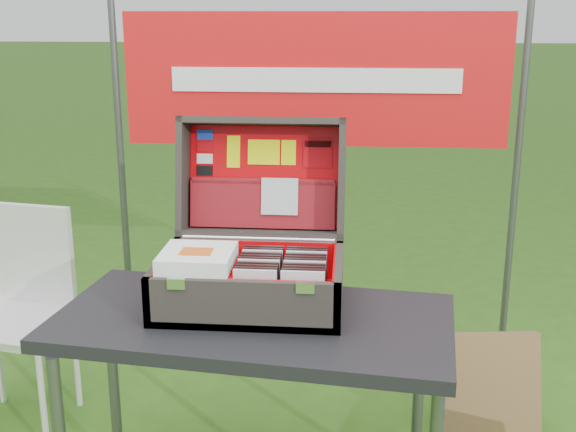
# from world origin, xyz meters

# --- Properties ---
(table) EXTENTS (1.21, 0.70, 0.72)m
(table) POSITION_xyz_m (-0.12, -0.01, 0.36)
(table) COLOR black
(table) RESTS_ON ground
(table_top) EXTENTS (1.21, 0.70, 0.04)m
(table_top) POSITION_xyz_m (-0.12, -0.01, 0.70)
(table_top) COLOR black
(table_top) RESTS_ON ground
(table_leg_bl) EXTENTS (0.04, 0.04, 0.68)m
(table_leg_bl) POSITION_xyz_m (-0.63, 0.22, 0.34)
(table_leg_bl) COLOR #59595B
(table_leg_bl) RESTS_ON ground
(table_leg_br) EXTENTS (0.04, 0.04, 0.68)m
(table_leg_br) POSITION_xyz_m (0.39, 0.22, 0.34)
(table_leg_br) COLOR #59595B
(table_leg_br) RESTS_ON ground
(suitcase) EXTENTS (0.55, 0.55, 0.52)m
(suitcase) POSITION_xyz_m (-0.14, 0.13, 0.98)
(suitcase) COLOR #443C35
(suitcase) RESTS_ON table
(suitcase_base_bottom) EXTENTS (0.55, 0.39, 0.02)m
(suitcase_base_bottom) POSITION_xyz_m (-0.14, 0.07, 0.73)
(suitcase_base_bottom) COLOR #443C35
(suitcase_base_bottom) RESTS_ON table_top
(suitcase_base_wall_front) EXTENTS (0.55, 0.02, 0.15)m
(suitcase_base_wall_front) POSITION_xyz_m (-0.14, -0.12, 0.79)
(suitcase_base_wall_front) COLOR #443C35
(suitcase_base_wall_front) RESTS_ON table_top
(suitcase_base_wall_back) EXTENTS (0.55, 0.02, 0.15)m
(suitcase_base_wall_back) POSITION_xyz_m (-0.14, 0.25, 0.79)
(suitcase_base_wall_back) COLOR #443C35
(suitcase_base_wall_back) RESTS_ON table_top
(suitcase_base_wall_left) EXTENTS (0.02, 0.39, 0.15)m
(suitcase_base_wall_left) POSITION_xyz_m (-0.40, 0.07, 0.79)
(suitcase_base_wall_left) COLOR #443C35
(suitcase_base_wall_left) RESTS_ON table_top
(suitcase_base_wall_right) EXTENTS (0.02, 0.39, 0.15)m
(suitcase_base_wall_right) POSITION_xyz_m (0.13, 0.07, 0.79)
(suitcase_base_wall_right) COLOR #443C35
(suitcase_base_wall_right) RESTS_ON table_top
(suitcase_liner_floor) EXTENTS (0.51, 0.35, 0.01)m
(suitcase_liner_floor) POSITION_xyz_m (-0.14, 0.07, 0.74)
(suitcase_liner_floor) COLOR red
(suitcase_liner_floor) RESTS_ON suitcase_base_bottom
(suitcase_latch_left) EXTENTS (0.05, 0.01, 0.03)m
(suitcase_latch_left) POSITION_xyz_m (-0.31, -0.13, 0.85)
(suitcase_latch_left) COLOR silver
(suitcase_latch_left) RESTS_ON suitcase_base_wall_front
(suitcase_latch_right) EXTENTS (0.05, 0.01, 0.03)m
(suitcase_latch_right) POSITION_xyz_m (0.04, -0.13, 0.85)
(suitcase_latch_right) COLOR silver
(suitcase_latch_right) RESTS_ON suitcase_base_wall_front
(suitcase_hinge) EXTENTS (0.49, 0.02, 0.02)m
(suitcase_hinge) POSITION_xyz_m (-0.14, 0.27, 0.86)
(suitcase_hinge) COLOR silver
(suitcase_hinge) RESTS_ON suitcase_base_wall_back
(suitcase_lid_back) EXTENTS (0.55, 0.10, 0.39)m
(suitcase_lid_back) POSITION_xyz_m (-0.14, 0.44, 1.03)
(suitcase_lid_back) COLOR #443C35
(suitcase_lid_back) RESTS_ON suitcase_base_wall_back
(suitcase_lid_rim_far) EXTENTS (0.55, 0.15, 0.05)m
(suitcase_lid_rim_far) POSITION_xyz_m (-0.14, 0.41, 1.22)
(suitcase_lid_rim_far) COLOR #443C35
(suitcase_lid_rim_far) RESTS_ON suitcase_lid_back
(suitcase_lid_rim_near) EXTENTS (0.55, 0.15, 0.05)m
(suitcase_lid_rim_near) POSITION_xyz_m (-0.14, 0.34, 0.86)
(suitcase_lid_rim_near) COLOR #443C35
(suitcase_lid_rim_near) RESTS_ON suitcase_lid_back
(suitcase_lid_rim_left) EXTENTS (0.02, 0.22, 0.41)m
(suitcase_lid_rim_left) POSITION_xyz_m (-0.40, 0.38, 1.04)
(suitcase_lid_rim_left) COLOR #443C35
(suitcase_lid_rim_left) RESTS_ON suitcase_lid_back
(suitcase_lid_rim_right) EXTENTS (0.02, 0.22, 0.41)m
(suitcase_lid_rim_right) POSITION_xyz_m (0.13, 0.38, 1.04)
(suitcase_lid_rim_right) COLOR #443C35
(suitcase_lid_rim_right) RESTS_ON suitcase_lid_back
(suitcase_lid_liner) EXTENTS (0.50, 0.07, 0.34)m
(suitcase_lid_liner) POSITION_xyz_m (-0.14, 0.42, 1.03)
(suitcase_lid_liner) COLOR red
(suitcase_lid_liner) RESTS_ON suitcase_lid_back
(suitcase_liner_wall_front) EXTENTS (0.51, 0.01, 0.13)m
(suitcase_liner_wall_front) POSITION_xyz_m (-0.14, -0.10, 0.80)
(suitcase_liner_wall_front) COLOR red
(suitcase_liner_wall_front) RESTS_ON suitcase_base_bottom
(suitcase_liner_wall_back) EXTENTS (0.51, 0.01, 0.13)m
(suitcase_liner_wall_back) POSITION_xyz_m (-0.14, 0.24, 0.80)
(suitcase_liner_wall_back) COLOR red
(suitcase_liner_wall_back) RESTS_ON suitcase_base_bottom
(suitcase_liner_wall_left) EXTENTS (0.01, 0.35, 0.13)m
(suitcase_liner_wall_left) POSITION_xyz_m (-0.39, 0.07, 0.80)
(suitcase_liner_wall_left) COLOR red
(suitcase_liner_wall_left) RESTS_ON suitcase_base_bottom
(suitcase_liner_wall_right) EXTENTS (0.01, 0.35, 0.13)m
(suitcase_liner_wall_right) POSITION_xyz_m (0.11, 0.07, 0.80)
(suitcase_liner_wall_right) COLOR red
(suitcase_liner_wall_right) RESTS_ON suitcase_base_bottom
(suitcase_lid_pocket) EXTENTS (0.49, 0.06, 0.16)m
(suitcase_lid_pocket) POSITION_xyz_m (-0.14, 0.39, 0.95)
(suitcase_lid_pocket) COLOR maroon
(suitcase_lid_pocket) RESTS_ON suitcase_lid_liner
(suitcase_pocket_edge) EXTENTS (0.48, 0.02, 0.02)m
(suitcase_pocket_edge) POSITION_xyz_m (-0.14, 0.40, 1.02)
(suitcase_pocket_edge) COLOR maroon
(suitcase_pocket_edge) RESTS_ON suitcase_lid_pocket
(suitcase_pocket_cd) EXTENTS (0.12, 0.03, 0.12)m
(suitcase_pocket_cd) POSITION_xyz_m (-0.08, 0.38, 0.98)
(suitcase_pocket_cd) COLOR silver
(suitcase_pocket_cd) RESTS_ON suitcase_lid_pocket
(lid_sticker_cc_a) EXTENTS (0.05, 0.01, 0.03)m
(lid_sticker_cc_a) POSITION_xyz_m (-0.34, 0.45, 1.17)
(lid_sticker_cc_a) COLOR #1933B2
(lid_sticker_cc_a) RESTS_ON suitcase_lid_liner
(lid_sticker_cc_b) EXTENTS (0.05, 0.01, 0.03)m
(lid_sticker_cc_b) POSITION_xyz_m (-0.34, 0.44, 1.13)
(lid_sticker_cc_b) COLOR #B3050D
(lid_sticker_cc_b) RESTS_ON suitcase_lid_liner
(lid_sticker_cc_c) EXTENTS (0.05, 0.01, 0.03)m
(lid_sticker_cc_c) POSITION_xyz_m (-0.34, 0.43, 1.09)
(lid_sticker_cc_c) COLOR white
(lid_sticker_cc_c) RESTS_ON suitcase_lid_liner
(lid_sticker_cc_d) EXTENTS (0.05, 0.01, 0.03)m
(lid_sticker_cc_d) POSITION_xyz_m (-0.34, 0.42, 1.05)
(lid_sticker_cc_d) COLOR black
(lid_sticker_cc_d) RESTS_ON suitcase_lid_liner
(lid_card_neon_tall) EXTENTS (0.04, 0.02, 0.11)m
(lid_card_neon_tall) POSITION_xyz_m (-0.24, 0.43, 1.12)
(lid_card_neon_tall) COLOR #E6EB06
(lid_card_neon_tall) RESTS_ON suitcase_lid_liner
(lid_card_neon_main) EXTENTS (0.11, 0.02, 0.08)m
(lid_card_neon_main) POSITION_xyz_m (-0.14, 0.43, 1.12)
(lid_card_neon_main) COLOR #E6EB06
(lid_card_neon_main) RESTS_ON suitcase_lid_liner
(lid_card_neon_small) EXTENTS (0.05, 0.02, 0.08)m
(lid_card_neon_small) POSITION_xyz_m (-0.05, 0.43, 1.12)
(lid_card_neon_small) COLOR #E6EB06
(lid_card_neon_small) RESTS_ON suitcase_lid_liner
(lid_sticker_band) EXTENTS (0.10, 0.02, 0.10)m
(lid_sticker_band) POSITION_xyz_m (0.04, 0.43, 1.12)
(lid_sticker_band) COLOR #B3050D
(lid_sticker_band) RESTS_ON suitcase_lid_liner
(lid_sticker_band_bar) EXTENTS (0.09, 0.01, 0.02)m
(lid_sticker_band_bar) POSITION_xyz_m (0.04, 0.44, 1.15)
(lid_sticker_band_bar) COLOR black
(lid_sticker_band_bar) RESTS_ON suitcase_lid_liner
(cd_left_0) EXTENTS (0.12, 0.01, 0.14)m
(cd_left_0) POSITION_xyz_m (-0.10, -0.08, 0.81)
(cd_left_0) COLOR silver
(cd_left_0) RESTS_ON suitcase_liner_floor
(cd_left_1) EXTENTS (0.12, 0.01, 0.14)m
(cd_left_1) POSITION_xyz_m (-0.10, -0.06, 0.81)
(cd_left_1) COLOR black
(cd_left_1) RESTS_ON suitcase_liner_floor
(cd_left_2) EXTENTS (0.12, 0.01, 0.14)m
(cd_left_2) POSITION_xyz_m (-0.10, -0.04, 0.81)
(cd_left_2) COLOR black
(cd_left_2) RESTS_ON suitcase_liner_floor
(cd_left_3) EXTENTS (0.12, 0.01, 0.14)m
(cd_left_3) POSITION_xyz_m (-0.10, -0.02, 0.81)
(cd_left_3) COLOR black
(cd_left_3) RESTS_ON suitcase_liner_floor
(cd_left_4) EXTENTS (0.12, 0.01, 0.14)m
(cd_left_4) POSITION_xyz_m (-0.10, 0.01, 0.81)
(cd_left_4) COLOR silver
(cd_left_4) RESTS_ON suitcase_liner_floor
(cd_left_5) EXTENTS (0.12, 0.01, 0.14)m
(cd_left_5) POSITION_xyz_m (-0.10, 0.03, 0.81)
(cd_left_5) COLOR black
(cd_left_5) RESTS_ON suitcase_liner_floor
(cd_left_6) EXTENTS (0.12, 0.01, 0.14)m
(cd_left_6) POSITION_xyz_m (-0.10, 0.05, 0.81)
(cd_left_6) COLOR black
(cd_left_6) RESTS_ON suitcase_liner_floor
(cd_left_7) EXTENTS (0.12, 0.01, 0.14)m
(cd_left_7) POSITION_xyz_m (-0.10, 0.07, 0.81)
(cd_left_7) COLOR black
(cd_left_7) RESTS_ON suitcase_liner_floor
(cd_left_8) EXTENTS (0.12, 0.01, 0.14)m
(cd_left_8) POSITION_xyz_m (-0.10, 0.09, 0.81)
(cd_left_8) COLOR silver
(cd_left_8) RESTS_ON suitcase_liner_floor
(cd_left_9) EXTENTS (0.12, 0.01, 0.14)m
(cd_left_9) POSITION_xyz_m (-0.10, 0.11, 0.81)
(cd_left_9) COLOR black
(cd_left_9) RESTS_ON suitcase_liner_floor
(cd_left_10) EXTENTS (0.12, 0.01, 0.14)m
(cd_left_10) POSITION_xyz_m (-0.10, 0.14, 0.81)
(cd_left_10) COLOR black
(cd_left_10) RESTS_ON suitcase_liner_floor
(cd_right_0) EXTENTS (0.12, 0.01, 0.14)m
(cd_right_0) POSITION_xyz_m (0.03, -0.08, 0.81)
(cd_right_0) COLOR silver
(cd_right_0) RESTS_ON suitcase_liner_floor
(cd_right_1) EXTENTS (0.12, 0.01, 0.14)m
(cd_right_1) POSITION_xyz_m (0.03, -0.06, 0.81)
(cd_right_1) COLOR black
(cd_right_1) RESTS_ON suitcase_liner_floor
(cd_right_2) EXTENTS (0.12, 0.01, 0.14)m
(cd_right_2) POSITION_xyz_m (0.03, -0.04, 0.81)
(cd_right_2) COLOR black
(cd_right_2) RESTS_ON suitcase_liner_floor
(cd_right_3) EXTENTS (0.12, 0.01, 0.14)m
(cd_right_3) POSITION_xyz_m (0.03, -0.02, 0.81)
(cd_right_3) COLOR black
(cd_right_3) RESTS_ON suitcase_liner_floor
(cd_right_4) EXTENTS (0.12, 0.01, 0.14)m
(cd_right_4) POSITION_xyz_m (0.03, 0.01, 0.81)
(cd_right_4) COLOR silver
(cd_right_4) RESTS_ON suitcase_liner_floor
(cd_right_5) EXTENTS (0.12, 0.01, 0.14)m
(cd_right_5) POSITION_xyz_m (0.03, 0.03, 0.81)
(cd_right_5) COLOR black
(cd_right_5) RESTS_ON suitcase_liner_floor
(cd_right_6) EXTENTS (0.12, 0.01, 0.14)m
(cd_right_6) POSITION_xyz_m (0.03, 0.05, 0.81)
(cd_right_6) COLOR black
(cd_right_6) RESTS_ON suitcase_liner_floor
(cd_right_7) EXTENTS (0.12, 0.01, 0.14)m
(cd_right_7) POSITION_xyz_m (0.03, 0.07, 0.81)
(cd_right_7) COLOR black
(cd_right_7) RESTS_ON suitcase_liner_floor
(cd_right_8) EXTENTS (0.12, 0.01, 0.14)m
(cd_right_8) POSITION_xyz_m (0.03, 0.09, 0.81)
(cd_right_8) COLOR silver
(cd_right_8) RESTS_ON suitcase_liner_floor
(cd_right_9) EXTENTS (0.12, 0.01, 0.14)m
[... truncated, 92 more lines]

